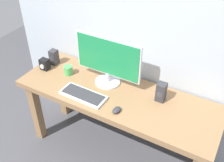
{
  "coord_description": "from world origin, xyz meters",
  "views": [
    {
      "loc": [
        0.85,
        -1.58,
        2.26
      ],
      "look_at": [
        -0.04,
        0.0,
        0.89
      ],
      "focal_mm": 42.87,
      "sensor_mm": 36.0,
      "label": 1
    }
  ],
  "objects_px": {
    "desk": "(116,104)",
    "mouse": "(117,110)",
    "keyboard_primary": "(83,95)",
    "speaker_right": "(161,92)",
    "speaker_left": "(54,57)",
    "coffee_mug": "(68,70)",
    "monitor": "(108,60)",
    "audio_controller": "(45,64)"
  },
  "relations": [
    {
      "from": "desk",
      "to": "mouse",
      "type": "xyz_separation_m",
      "value": [
        0.11,
        -0.2,
        0.13
      ]
    },
    {
      "from": "keyboard_primary",
      "to": "desk",
      "type": "bearing_deg",
      "value": 36.81
    },
    {
      "from": "speaker_right",
      "to": "speaker_left",
      "type": "bearing_deg",
      "value": 180.0
    },
    {
      "from": "speaker_right",
      "to": "coffee_mug",
      "type": "relative_size",
      "value": 1.92
    },
    {
      "from": "speaker_right",
      "to": "mouse",
      "type": "bearing_deg",
      "value": -129.17
    },
    {
      "from": "monitor",
      "to": "keyboard_primary",
      "type": "xyz_separation_m",
      "value": [
        -0.08,
        -0.28,
        -0.22
      ]
    },
    {
      "from": "keyboard_primary",
      "to": "speaker_right",
      "type": "xyz_separation_m",
      "value": [
        0.59,
        0.28,
        0.07
      ]
    },
    {
      "from": "monitor",
      "to": "keyboard_primary",
      "type": "bearing_deg",
      "value": -106.43
    },
    {
      "from": "speaker_left",
      "to": "audio_controller",
      "type": "height_order",
      "value": "speaker_left"
    },
    {
      "from": "keyboard_primary",
      "to": "coffee_mug",
      "type": "xyz_separation_m",
      "value": [
        -0.31,
        0.2,
        0.03
      ]
    },
    {
      "from": "speaker_left",
      "to": "audio_controller",
      "type": "relative_size",
      "value": 1.38
    },
    {
      "from": "monitor",
      "to": "speaker_left",
      "type": "relative_size",
      "value": 4.08
    },
    {
      "from": "monitor",
      "to": "speaker_right",
      "type": "distance_m",
      "value": 0.53
    },
    {
      "from": "speaker_right",
      "to": "coffee_mug",
      "type": "xyz_separation_m",
      "value": [
        -0.9,
        -0.08,
        -0.04
      ]
    },
    {
      "from": "mouse",
      "to": "speaker_right",
      "type": "bearing_deg",
      "value": 56.72
    },
    {
      "from": "audio_controller",
      "to": "coffee_mug",
      "type": "bearing_deg",
      "value": 10.4
    },
    {
      "from": "speaker_left",
      "to": "mouse",
      "type": "bearing_deg",
      "value": -19.21
    },
    {
      "from": "desk",
      "to": "speaker_left",
      "type": "xyz_separation_m",
      "value": [
        -0.77,
        0.11,
        0.19
      ]
    },
    {
      "from": "desk",
      "to": "coffee_mug",
      "type": "distance_m",
      "value": 0.56
    },
    {
      "from": "desk",
      "to": "mouse",
      "type": "relative_size",
      "value": 20.34
    },
    {
      "from": "desk",
      "to": "monitor",
      "type": "xyz_separation_m",
      "value": [
        -0.15,
        0.11,
        0.35
      ]
    },
    {
      "from": "desk",
      "to": "speaker_left",
      "type": "height_order",
      "value": "speaker_left"
    },
    {
      "from": "monitor",
      "to": "coffee_mug",
      "type": "bearing_deg",
      "value": -168.97
    },
    {
      "from": "desk",
      "to": "speaker_left",
      "type": "relative_size",
      "value": 11.8
    },
    {
      "from": "keyboard_primary",
      "to": "coffee_mug",
      "type": "height_order",
      "value": "coffee_mug"
    },
    {
      "from": "desk",
      "to": "mouse",
      "type": "bearing_deg",
      "value": -60.67
    },
    {
      "from": "speaker_left",
      "to": "audio_controller",
      "type": "distance_m",
      "value": 0.13
    },
    {
      "from": "desk",
      "to": "keyboard_primary",
      "type": "relative_size",
      "value": 4.38
    },
    {
      "from": "coffee_mug",
      "to": "keyboard_primary",
      "type": "bearing_deg",
      "value": -33.5
    },
    {
      "from": "mouse",
      "to": "keyboard_primary",
      "type": "bearing_deg",
      "value": -178.36
    },
    {
      "from": "desk",
      "to": "speaker_right",
      "type": "xyz_separation_m",
      "value": [
        0.36,
        0.11,
        0.2
      ]
    },
    {
      "from": "keyboard_primary",
      "to": "coffee_mug",
      "type": "relative_size",
      "value": 4.68
    },
    {
      "from": "speaker_left",
      "to": "audio_controller",
      "type": "bearing_deg",
      "value": -98.85
    },
    {
      "from": "speaker_right",
      "to": "desk",
      "type": "bearing_deg",
      "value": -163.12
    },
    {
      "from": "mouse",
      "to": "speaker_left",
      "type": "height_order",
      "value": "speaker_left"
    },
    {
      "from": "monitor",
      "to": "speaker_right",
      "type": "xyz_separation_m",
      "value": [
        0.51,
        0.0,
        -0.15
      ]
    },
    {
      "from": "desk",
      "to": "monitor",
      "type": "relative_size",
      "value": 2.89
    },
    {
      "from": "speaker_right",
      "to": "monitor",
      "type": "bearing_deg",
      "value": -179.94
    },
    {
      "from": "speaker_right",
      "to": "coffee_mug",
      "type": "distance_m",
      "value": 0.9
    },
    {
      "from": "desk",
      "to": "mouse",
      "type": "height_order",
      "value": "mouse"
    },
    {
      "from": "desk",
      "to": "coffee_mug",
      "type": "xyz_separation_m",
      "value": [
        -0.54,
        0.03,
        0.16
      ]
    },
    {
      "from": "keyboard_primary",
      "to": "mouse",
      "type": "xyz_separation_m",
      "value": [
        0.34,
        -0.03,
        0.0
      ]
    }
  ]
}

